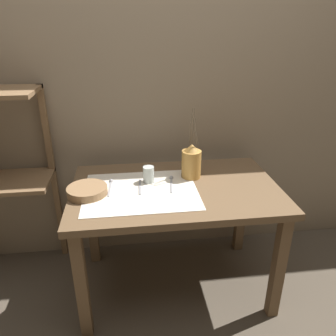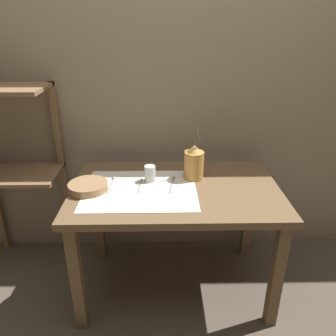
{
  "view_description": "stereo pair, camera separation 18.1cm",
  "coord_description": "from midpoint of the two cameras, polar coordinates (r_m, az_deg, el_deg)",
  "views": [
    {
      "loc": [
        -0.25,
        -1.64,
        1.57
      ],
      "look_at": [
        -0.04,
        0.0,
        0.83
      ],
      "focal_mm": 35.0,
      "sensor_mm": 36.0,
      "label": 1
    },
    {
      "loc": [
        -0.07,
        -1.65,
        1.57
      ],
      "look_at": [
        -0.04,
        0.0,
        0.83
      ],
      "focal_mm": 35.0,
      "sensor_mm": 36.0,
      "label": 2
    }
  ],
  "objects": [
    {
      "name": "wooden_bowl",
      "position": [
        1.85,
        -16.64,
        -3.89
      ],
      "size": [
        0.22,
        0.22,
        0.05
      ],
      "color": "#8E6B47",
      "rests_on": "wooden_table"
    },
    {
      "name": "spoon_inner",
      "position": [
        1.93,
        -12.63,
        -2.78
      ],
      "size": [
        0.03,
        0.2,
        0.02
      ],
      "color": "#939399",
      "rests_on": "wooden_table"
    },
    {
      "name": "fork_inner",
      "position": [
        1.87,
        -7.68,
        -3.33
      ],
      "size": [
        0.02,
        0.19,
        0.0
      ],
      "color": "#939399",
      "rests_on": "wooden_table"
    },
    {
      "name": "linen_cloth",
      "position": [
        1.83,
        -7.56,
        -4.05
      ],
      "size": [
        0.62,
        0.5,
        0.0
      ],
      "color": "silver",
      "rests_on": "wooden_table"
    },
    {
      "name": "pitcher_with_flowers",
      "position": [
        1.94,
        1.43,
        1.0
      ],
      "size": [
        0.12,
        0.12,
        0.43
      ],
      "color": "#B7843D",
      "rests_on": "wooden_table"
    },
    {
      "name": "stone_wall_back",
      "position": [
        2.17,
        -2.97,
        14.16
      ],
      "size": [
        7.0,
        0.06,
        2.4
      ],
      "color": "gray",
      "rests_on": "ground_plane"
    },
    {
      "name": "glass_tumbler_near",
      "position": [
        1.91,
        -6.12,
        -1.18
      ],
      "size": [
        0.06,
        0.06,
        0.09
      ],
      "color": "#B7C1BC",
      "rests_on": "wooden_table"
    },
    {
      "name": "spoon_outer",
      "position": [
        1.92,
        -2.11,
        -2.26
      ],
      "size": [
        0.04,
        0.2,
        0.02
      ],
      "color": "#939399",
      "rests_on": "wooden_table"
    },
    {
      "name": "wooden_shelf_unit",
      "position": [
        2.24,
        -29.21,
        2.48
      ],
      "size": [
        0.54,
        0.34,
        1.24
      ],
      "color": "brown",
      "rests_on": "ground_plane"
    },
    {
      "name": "wooden_table",
      "position": [
        1.91,
        -1.44,
        -5.95
      ],
      "size": [
        1.18,
        0.74,
        0.71
      ],
      "color": "brown",
      "rests_on": "ground_plane"
    },
    {
      "name": "ground_plane",
      "position": [
        2.28,
        -1.27,
        -19.45
      ],
      "size": [
        12.0,
        12.0,
        0.0
      ],
      "primitive_type": "plane",
      "color": "brown"
    }
  ]
}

